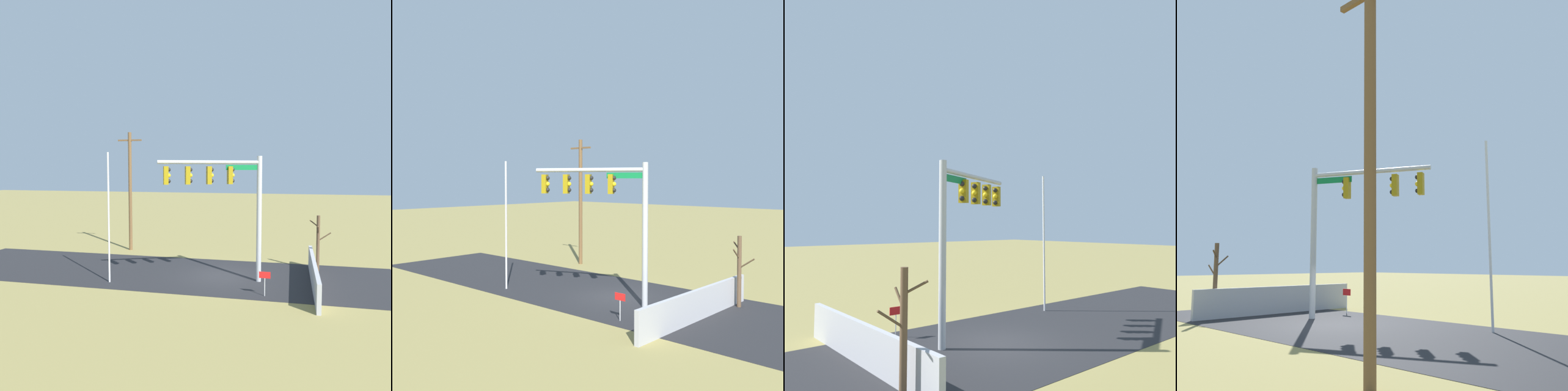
# 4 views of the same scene
# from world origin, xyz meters

# --- Properties ---
(ground_plane) EXTENTS (160.00, 160.00, 0.00)m
(ground_plane) POSITION_xyz_m (0.00, 0.00, 0.00)
(ground_plane) COLOR olive
(road_surface) EXTENTS (28.00, 8.00, 0.01)m
(road_surface) POSITION_xyz_m (-4.00, 0.00, 0.01)
(road_surface) COLOR #232326
(road_surface) RESTS_ON ground_plane
(sidewalk_corner) EXTENTS (6.00, 6.00, 0.01)m
(sidewalk_corner) POSITION_xyz_m (3.19, -0.69, 0.00)
(sidewalk_corner) COLOR #B7B5AD
(sidewalk_corner) RESTS_ON ground_plane
(retaining_fence) EXTENTS (0.20, 8.97, 1.35)m
(retaining_fence) POSITION_xyz_m (5.14, -0.88, 0.68)
(retaining_fence) COLOR #A8A8AD
(retaining_fence) RESTS_ON ground_plane
(signal_mast) EXTENTS (5.28, 2.60, 6.98)m
(signal_mast) POSITION_xyz_m (0.59, -1.43, 4.99)
(signal_mast) COLOR #B2B5BA
(signal_mast) RESTS_ON ground_plane
(flagpole) EXTENTS (0.10, 0.10, 7.18)m
(flagpole) POSITION_xyz_m (-5.83, -2.76, 3.59)
(flagpole) COLOR silver
(flagpole) RESTS_ON ground_plane
(bare_tree) EXTENTS (1.27, 1.02, 3.44)m
(bare_tree) POSITION_xyz_m (5.54, 2.40, 1.78)
(bare_tree) COLOR brown
(bare_tree) RESTS_ON ground_plane
(open_sign) EXTENTS (0.56, 0.04, 1.22)m
(open_sign) POSITION_xyz_m (2.70, -3.24, 0.91)
(open_sign) COLOR silver
(open_sign) RESTS_ON ground_plane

